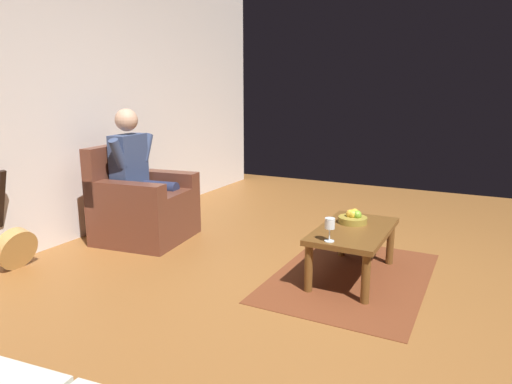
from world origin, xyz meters
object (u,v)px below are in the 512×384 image
at_px(coffee_table, 353,236).
at_px(fruit_bowl, 353,218).
at_px(person_seated, 140,171).
at_px(guitar, 14,244).
at_px(wine_glass_near, 330,225).
at_px(armchair, 142,207).

distance_m(coffee_table, fruit_bowl, 0.18).
relative_size(person_seated, coffee_table, 1.37).
height_order(guitar, wine_glass_near, guitar).
relative_size(coffee_table, wine_glass_near, 5.46).
relative_size(armchair, coffee_table, 1.00).
bearing_deg(fruit_bowl, wine_glass_near, -2.68).
relative_size(armchair, guitar, 0.97).
bearing_deg(fruit_bowl, guitar, -63.58).
distance_m(armchair, wine_glass_near, 2.06).
xyz_separation_m(coffee_table, wine_glass_near, (0.38, -0.07, 0.18)).
bearing_deg(armchair, person_seated, -90.00).
relative_size(person_seated, fruit_bowl, 5.56).
height_order(person_seated, fruit_bowl, person_seated).
distance_m(armchair, fruit_bowl, 2.05).
relative_size(armchair, fruit_bowl, 4.04).
distance_m(armchair, coffee_table, 2.08).
distance_m(coffee_table, guitar, 2.72).
bearing_deg(guitar, armchair, 159.07).
bearing_deg(fruit_bowl, coffee_table, 18.04).
xyz_separation_m(person_seated, coffee_table, (-0.00, 2.09, -0.34)).
xyz_separation_m(guitar, wine_glass_near, (-0.69, 2.43, 0.30)).
relative_size(coffee_table, fruit_bowl, 4.05).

